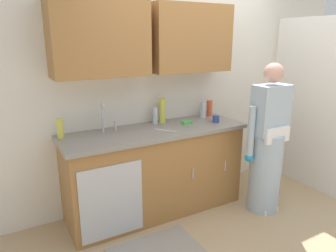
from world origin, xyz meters
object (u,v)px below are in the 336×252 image
at_px(bottle_water_tall, 162,111).
at_px(bottle_water_short, 155,115).
at_px(bottle_soap, 209,108).
at_px(sponge, 187,122).
at_px(bottle_dish_liquid, 60,129).
at_px(bottle_cleaner_spray, 203,110).
at_px(sink, 112,137).
at_px(person_at_sink, 267,151).
at_px(cup_by_sink, 216,119).
at_px(knife_on_counter, 166,130).

height_order(bottle_water_tall, bottle_water_short, bottle_water_tall).
height_order(bottle_soap, sponge, bottle_soap).
relative_size(bottle_dish_liquid, bottle_cleaner_spray, 1.00).
relative_size(sink, person_at_sink, 0.31).
bearing_deg(cup_by_sink, person_at_sink, -54.48).
distance_m(bottle_cleaner_spray, knife_on_counter, 0.71).
bearing_deg(sponge, knife_on_counter, -159.20).
bearing_deg(bottle_water_short, cup_by_sink, -24.87).
bearing_deg(person_at_sink, sink, 159.45).
relative_size(bottle_soap, bottle_water_tall, 0.69).
distance_m(bottle_dish_liquid, bottle_water_short, 1.02).
bearing_deg(sink, bottle_soap, 8.45).
relative_size(person_at_sink, sponge, 14.73).
bearing_deg(bottle_cleaner_spray, bottle_dish_liquid, 179.81).
xyz_separation_m(bottle_soap, bottle_dish_liquid, (-1.76, -0.04, 0.00)).
height_order(sink, bottle_cleaner_spray, sink).
bearing_deg(cup_by_sink, bottle_cleaner_spray, 89.43).
relative_size(bottle_cleaner_spray, cup_by_sink, 2.31).
bearing_deg(person_at_sink, cup_by_sink, 125.52).
distance_m(bottle_soap, bottle_dish_liquid, 1.76).
height_order(bottle_cleaner_spray, knife_on_counter, bottle_cleaner_spray).
distance_m(bottle_dish_liquid, sponge, 1.33).
bearing_deg(sink, bottle_cleaner_spray, 7.27).
relative_size(bottle_water_tall, cup_by_sink, 3.36).
height_order(bottle_soap, cup_by_sink, bottle_soap).
xyz_separation_m(bottle_water_tall, bottle_water_short, (-0.09, -0.00, -0.04)).
xyz_separation_m(sink, knife_on_counter, (0.54, -0.12, 0.02)).
relative_size(bottle_soap, bottle_water_short, 0.99).
bearing_deg(cup_by_sink, sink, 175.14).
distance_m(bottle_cleaner_spray, bottle_water_tall, 0.54).
height_order(bottle_water_tall, sponge, bottle_water_tall).
xyz_separation_m(bottle_soap, knife_on_counter, (-0.78, -0.31, -0.09)).
bearing_deg(bottle_water_tall, knife_on_counter, -111.78).
distance_m(sink, bottle_water_tall, 0.70).
relative_size(person_at_sink, bottle_soap, 8.68).
xyz_separation_m(person_at_sink, cup_by_sink, (-0.34, 0.47, 0.29)).
relative_size(person_at_sink, bottle_water_tall, 5.94).
distance_m(bottle_soap, bottle_cleaner_spray, 0.13).
distance_m(bottle_water_tall, bottle_water_short, 0.10).
xyz_separation_m(sink, bottle_cleaner_spray, (1.19, 0.15, 0.11)).
height_order(person_at_sink, sponge, person_at_sink).
bearing_deg(bottle_dish_liquid, bottle_soap, 1.23).
distance_m(bottle_soap, knife_on_counter, 0.84).
height_order(person_at_sink, bottle_water_short, person_at_sink).
distance_m(bottle_cleaner_spray, cup_by_sink, 0.26).
relative_size(bottle_dish_liquid, bottle_water_short, 0.99).
bearing_deg(knife_on_counter, bottle_soap, -103.26).
xyz_separation_m(bottle_water_short, knife_on_counter, (-0.03, -0.30, -0.09)).
relative_size(sink, bottle_dish_liquid, 2.67).
distance_m(person_at_sink, bottle_soap, 0.87).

